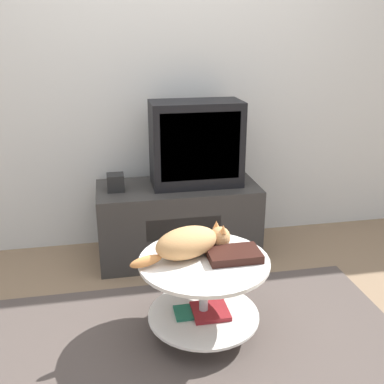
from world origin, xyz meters
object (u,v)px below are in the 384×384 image
object	(u,v)px
dvd_box	(234,255)
speaker	(116,182)
tv	(196,144)
cat	(190,242)

from	to	relation	value
dvd_box	speaker	bearing A→B (deg)	120.40
speaker	dvd_box	size ratio (longest dim) A/B	0.43
tv	speaker	distance (m)	0.57
speaker	cat	xyz separation A→B (m)	(0.32, -0.82, -0.05)
speaker	cat	size ratio (longest dim) A/B	0.21
tv	speaker	bearing A→B (deg)	-176.56
tv	speaker	world-z (taller)	tv
tv	dvd_box	size ratio (longest dim) A/B	2.31
tv	dvd_box	distance (m)	0.97
dvd_box	cat	xyz separation A→B (m)	(-0.20, 0.07, 0.05)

